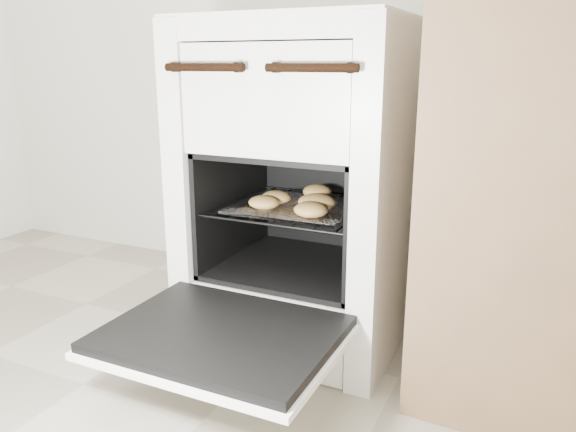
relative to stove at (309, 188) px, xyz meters
name	(u,v)px	position (x,y,z in m)	size (l,w,h in m)	color
stove	(309,188)	(0.00, 0.00, 0.00)	(0.54, 0.60, 0.83)	silver
oven_door	(221,337)	(0.00, -0.46, -0.23)	(0.49, 0.38, 0.03)	black
oven_rack	(300,207)	(0.00, -0.06, -0.04)	(0.39, 0.38, 0.01)	black
foil_sheet	(297,207)	(0.00, -0.08, -0.03)	(0.31, 0.27, 0.01)	white
baked_rolls	(302,201)	(0.02, -0.10, -0.01)	(0.25, 0.29, 0.04)	tan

